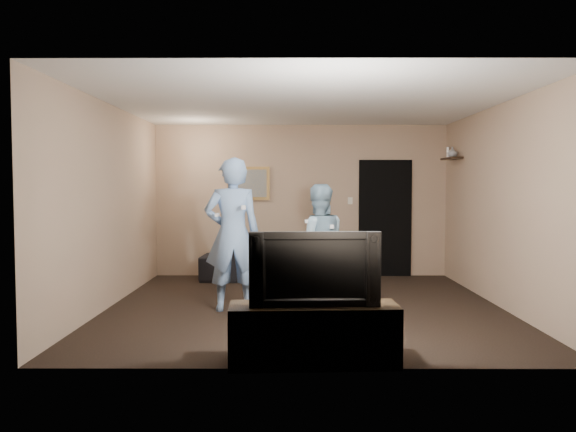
{
  "coord_description": "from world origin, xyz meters",
  "views": [
    {
      "loc": [
        -0.19,
        -7.18,
        1.54
      ],
      "look_at": [
        -0.21,
        0.3,
        1.15
      ],
      "focal_mm": 35.0,
      "sensor_mm": 36.0,
      "label": 1
    }
  ],
  "objects_px": {
    "tv_console": "(314,334)",
    "television": "(314,268)",
    "sofa": "(262,262)",
    "wii_player_right": "(318,244)",
    "wii_player_left": "(232,235)"
  },
  "relations": [
    {
      "from": "sofa",
      "to": "wii_player_right",
      "type": "distance_m",
      "value": 2.16
    },
    {
      "from": "wii_player_left",
      "to": "sofa",
      "type": "bearing_deg",
      "value": 83.62
    },
    {
      "from": "tv_console",
      "to": "wii_player_right",
      "type": "distance_m",
      "value": 2.5
    },
    {
      "from": "television",
      "to": "wii_player_left",
      "type": "bearing_deg",
      "value": 111.28
    },
    {
      "from": "sofa",
      "to": "television",
      "type": "distance_m",
      "value": 4.46
    },
    {
      "from": "sofa",
      "to": "television",
      "type": "height_order",
      "value": "television"
    },
    {
      "from": "wii_player_right",
      "to": "wii_player_left",
      "type": "bearing_deg",
      "value": -161.32
    },
    {
      "from": "tv_console",
      "to": "television",
      "type": "xyz_separation_m",
      "value": [
        0.0,
        0.0,
        0.59
      ]
    },
    {
      "from": "tv_console",
      "to": "television",
      "type": "relative_size",
      "value": 1.31
    },
    {
      "from": "tv_console",
      "to": "wii_player_left",
      "type": "relative_size",
      "value": 0.78
    },
    {
      "from": "sofa",
      "to": "television",
      "type": "bearing_deg",
      "value": 101.37
    },
    {
      "from": "sofa",
      "to": "wii_player_right",
      "type": "relative_size",
      "value": 1.26
    },
    {
      "from": "tv_console",
      "to": "sofa",
      "type": "bearing_deg",
      "value": 95.95
    },
    {
      "from": "sofa",
      "to": "wii_player_left",
      "type": "height_order",
      "value": "wii_player_left"
    },
    {
      "from": "sofa",
      "to": "tv_console",
      "type": "xyz_separation_m",
      "value": [
        0.66,
        -4.38,
        -0.04
      ]
    }
  ]
}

